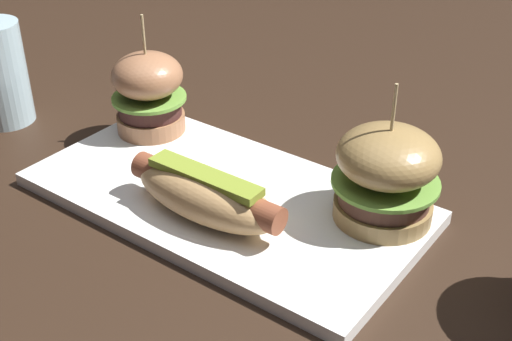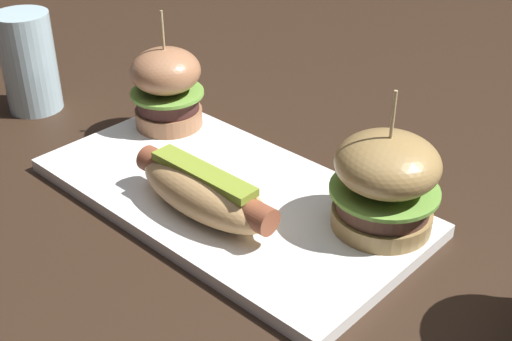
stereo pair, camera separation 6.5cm
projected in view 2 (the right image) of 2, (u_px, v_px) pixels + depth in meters
name	position (u px, v px, depth m)	size (l,w,h in m)	color
ground_plane	(228.00, 201.00, 0.70)	(3.00, 3.00, 0.00)	black
platter_main	(227.00, 196.00, 0.70)	(0.40, 0.21, 0.01)	white
hot_dog	(204.00, 191.00, 0.65)	(0.17, 0.06, 0.05)	tan
slider_left	(167.00, 87.00, 0.79)	(0.09, 0.09, 0.14)	#A46E4B
slider_right	(385.00, 182.00, 0.62)	(0.10, 0.10, 0.14)	#9C7B48
water_glass	(29.00, 62.00, 0.86)	(0.07, 0.07, 0.13)	silver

